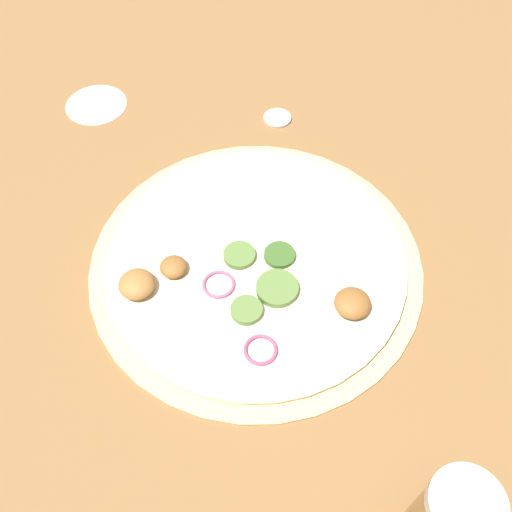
{
  "coord_description": "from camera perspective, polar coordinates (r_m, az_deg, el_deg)",
  "views": [
    {
      "loc": [
        0.33,
        -0.18,
        0.54
      ],
      "look_at": [
        0.0,
        0.0,
        0.02
      ],
      "focal_mm": 42.0,
      "sensor_mm": 36.0,
      "label": 1
    }
  ],
  "objects": [
    {
      "name": "ground_plane",
      "position": [
        0.66,
        -0.0,
        -0.84
      ],
      "size": [
        3.0,
        3.0,
        0.0
      ],
      "primitive_type": "plane",
      "color": "brown"
    },
    {
      "name": "pizza",
      "position": [
        0.65,
        -0.11,
        -0.78
      ],
      "size": [
        0.36,
        0.36,
        0.03
      ],
      "color": "#D6B77A",
      "rests_on": "ground_plane"
    },
    {
      "name": "loose_cap",
      "position": [
        0.81,
        2.05,
        13.08
      ],
      "size": [
        0.04,
        0.04,
        0.01
      ],
      "color": "beige",
      "rests_on": "ground_plane"
    },
    {
      "name": "flour_patch",
      "position": [
        0.86,
        -14.98,
        13.76
      ],
      "size": [
        0.08,
        0.08,
        0.0
      ],
      "color": "white",
      "rests_on": "ground_plane"
    }
  ]
}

